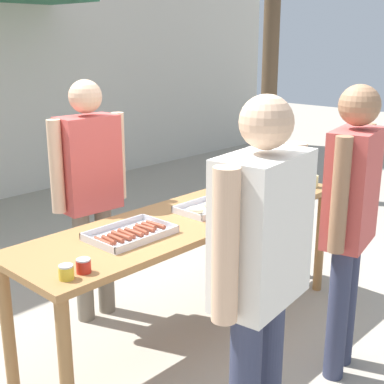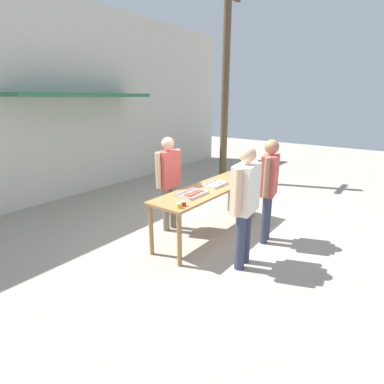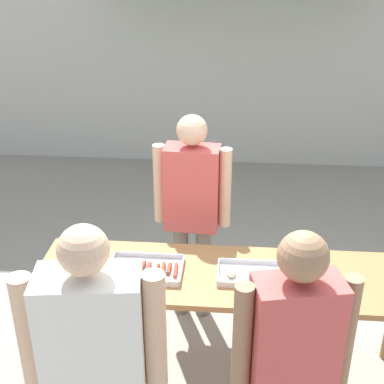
% 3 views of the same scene
% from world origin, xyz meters
% --- Properties ---
extents(ground_plane, '(24.00, 24.00, 0.00)m').
position_xyz_m(ground_plane, '(0.00, 0.00, 0.00)').
color(ground_plane, '#A39989').
extents(building_facade_back, '(12.00, 1.11, 4.50)m').
position_xyz_m(building_facade_back, '(0.00, 3.98, 2.26)').
color(building_facade_back, beige).
rests_on(building_facade_back, ground).
extents(serving_table, '(2.49, 0.69, 0.86)m').
position_xyz_m(serving_table, '(0.00, 0.00, 0.76)').
color(serving_table, olive).
rests_on(serving_table, ground).
extents(food_tray_sausages, '(0.48, 0.32, 0.04)m').
position_xyz_m(food_tray_sausages, '(-0.53, -0.02, 0.88)').
color(food_tray_sausages, silver).
rests_on(food_tray_sausages, serving_table).
extents(food_tray_buns, '(0.44, 0.27, 0.05)m').
position_xyz_m(food_tray_buns, '(0.15, -0.02, 0.88)').
color(food_tray_buns, silver).
rests_on(food_tray_buns, serving_table).
extents(condiment_jar_mustard, '(0.07, 0.07, 0.07)m').
position_xyz_m(condiment_jar_mustard, '(-1.11, -0.23, 0.90)').
color(condiment_jar_mustard, gold).
rests_on(condiment_jar_mustard, serving_table).
extents(condiment_jar_ketchup, '(0.07, 0.07, 0.07)m').
position_xyz_m(condiment_jar_ketchup, '(-1.01, -0.23, 0.90)').
color(condiment_jar_ketchup, '#B22319').
rests_on(condiment_jar_ketchup, serving_table).
extents(beer_cup, '(0.08, 0.08, 0.09)m').
position_xyz_m(beer_cup, '(1.11, -0.23, 0.91)').
color(beer_cup, '#DBC67A').
rests_on(beer_cup, serving_table).
extents(person_server_behind_table, '(0.58, 0.25, 1.70)m').
position_xyz_m(person_server_behind_table, '(-0.29, 0.69, 1.02)').
color(person_server_behind_table, '#756B5B').
rests_on(person_server_behind_table, ground).
extents(person_customer_holding_hotdog, '(0.68, 0.32, 1.74)m').
position_xyz_m(person_customer_holding_hotdog, '(-0.61, -0.99, 1.03)').
color(person_customer_holding_hotdog, '#333851').
rests_on(person_customer_holding_hotdog, ground).
extents(person_customer_with_cup, '(0.57, 0.30, 1.73)m').
position_xyz_m(person_customer_with_cup, '(0.31, -0.93, 1.04)').
color(person_customer_with_cup, '#333851').
rests_on(person_customer_with_cup, ground).
extents(utility_pole, '(1.10, 0.20, 5.44)m').
position_xyz_m(utility_pole, '(3.23, 1.70, 2.82)').
color(utility_pole, brown).
rests_on(utility_pole, ground).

